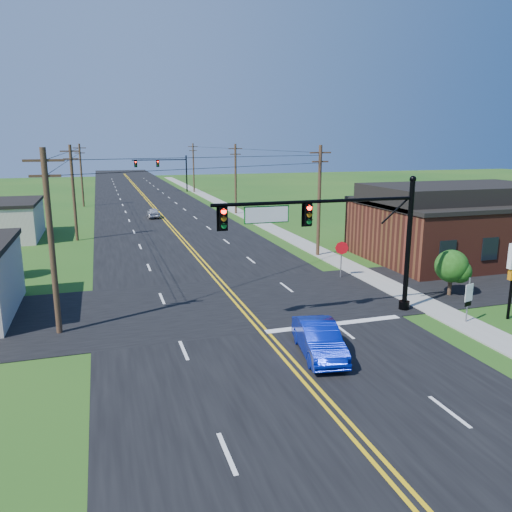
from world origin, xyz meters
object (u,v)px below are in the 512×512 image
object	(u,v)px
signal_mast_main	(335,231)
route_sign	(468,297)
blue_car	(319,340)
stop_sign	(342,252)
signal_mast_far	(163,168)

from	to	relation	value
signal_mast_main	route_sign	distance (m)	7.68
signal_mast_main	blue_car	xyz separation A→B (m)	(-2.72, -4.27, -4.01)
route_sign	stop_sign	size ratio (longest dim) A/B	0.95
signal_mast_main	stop_sign	bearing A→B (deg)	60.05
signal_mast_main	route_sign	world-z (taller)	signal_mast_main
signal_mast_far	blue_car	xyz separation A→B (m)	(-2.82, -76.27, -3.81)
stop_sign	blue_car	bearing A→B (deg)	-98.83
signal_mast_far	route_sign	world-z (taller)	signal_mast_far
signal_mast_far	stop_sign	xyz separation A→B (m)	(4.06, -64.78, -2.69)
blue_car	stop_sign	bearing A→B (deg)	68.65
signal_mast_far	route_sign	distance (m)	75.16
signal_mast_far	stop_sign	distance (m)	64.96
signal_mast_far	stop_sign	bearing A→B (deg)	-86.41
signal_mast_main	blue_car	distance (m)	6.46
blue_car	stop_sign	distance (m)	13.44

